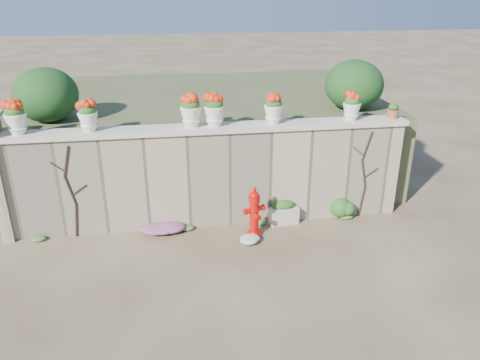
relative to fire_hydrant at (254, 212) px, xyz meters
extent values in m
plane|color=#4F3C27|center=(-0.81, -1.09, -0.52)|extent=(80.00, 80.00, 0.00)
cube|color=tan|center=(-0.81, 0.71, 0.48)|extent=(8.00, 0.40, 2.00)
cube|color=beige|center=(-0.81, 0.71, 1.53)|extent=(8.10, 0.52, 0.10)
cube|color=#384C23|center=(-0.81, 3.91, 0.48)|extent=(9.00, 6.00, 2.00)
ellipsoid|color=#143814|center=(-4.01, 1.91, 2.03)|extent=(1.30, 1.30, 1.10)
ellipsoid|color=#143814|center=(2.59, 1.91, 2.03)|extent=(1.30, 1.30, 1.10)
cylinder|color=black|center=(-3.47, 0.49, -0.17)|extent=(0.12, 0.04, 0.70)
cylinder|color=black|center=(-3.50, 0.49, 0.48)|extent=(0.17, 0.04, 0.61)
cylinder|color=black|center=(-3.49, 0.49, 1.08)|extent=(0.18, 0.04, 0.61)
cylinder|color=black|center=(-3.33, 0.49, 0.48)|extent=(0.30, 0.02, 0.22)
cylinder|color=black|center=(-3.66, 0.49, 0.98)|extent=(0.25, 0.02, 0.21)
cylinder|color=black|center=(2.43, 0.49, -0.17)|extent=(0.12, 0.04, 0.70)
cylinder|color=black|center=(2.40, 0.49, 0.48)|extent=(0.17, 0.04, 0.61)
cylinder|color=black|center=(2.41, 0.49, 1.08)|extent=(0.18, 0.04, 0.61)
cylinder|color=black|center=(2.57, 0.49, 0.48)|extent=(0.30, 0.02, 0.22)
cylinder|color=black|center=(2.24, 0.49, 0.98)|extent=(0.25, 0.02, 0.21)
cylinder|color=red|center=(0.00, 0.00, -0.50)|extent=(0.29, 0.29, 0.05)
cylinder|color=red|center=(0.00, 0.00, -0.10)|extent=(0.18, 0.18, 0.65)
cylinder|color=red|center=(0.00, 0.00, 0.05)|extent=(0.22, 0.22, 0.04)
cylinder|color=red|center=(0.00, 0.00, 0.27)|extent=(0.22, 0.22, 0.13)
ellipsoid|color=red|center=(0.00, 0.00, 0.38)|extent=(0.20, 0.20, 0.15)
cylinder|color=red|center=(0.00, 0.00, 0.46)|extent=(0.07, 0.07, 0.11)
cylinder|color=red|center=(-0.14, -0.05, 0.05)|extent=(0.17, 0.15, 0.11)
cylinder|color=red|center=(0.14, 0.05, 0.05)|extent=(0.17, 0.15, 0.11)
cylinder|color=red|center=(0.04, -0.11, -0.05)|extent=(0.12, 0.13, 0.09)
cube|color=beige|center=(0.70, 0.46, -0.35)|extent=(0.64, 0.42, 0.35)
ellipsoid|color=#1E5119|center=(0.70, 0.46, -0.11)|extent=(0.49, 0.33, 0.18)
ellipsoid|color=#1E5119|center=(1.99, 0.42, -0.25)|extent=(0.57, 0.51, 0.54)
ellipsoid|color=#BD25AA|center=(-1.87, 0.37, -0.40)|extent=(0.93, 0.62, 0.25)
ellipsoid|color=white|center=(-0.07, -0.28, -0.43)|extent=(0.52, 0.41, 0.19)
ellipsoid|color=#1E5119|center=(-4.30, 0.71, 2.00)|extent=(0.34, 0.34, 0.21)
ellipsoid|color=red|center=(-4.30, 0.71, 2.09)|extent=(0.30, 0.30, 0.21)
ellipsoid|color=#1E5119|center=(-3.03, 0.71, 1.97)|extent=(0.32, 0.32, 0.19)
ellipsoid|color=red|center=(-3.03, 0.71, 2.05)|extent=(0.28, 0.28, 0.20)
ellipsoid|color=#1E5119|center=(-1.13, 0.71, 2.02)|extent=(0.35, 0.35, 0.21)
ellipsoid|color=red|center=(-1.13, 0.71, 2.10)|extent=(0.31, 0.31, 0.22)
ellipsoid|color=#1E5119|center=(-0.67, 0.71, 2.01)|extent=(0.35, 0.35, 0.21)
ellipsoid|color=red|center=(-0.67, 0.71, 2.09)|extent=(0.30, 0.30, 0.22)
ellipsoid|color=#1E5119|center=(0.49, 0.71, 1.98)|extent=(0.32, 0.32, 0.19)
ellipsoid|color=red|center=(0.49, 0.71, 2.06)|extent=(0.28, 0.28, 0.20)
ellipsoid|color=#1E5119|center=(2.09, 0.71, 1.96)|extent=(0.31, 0.31, 0.18)
ellipsoid|color=red|center=(2.09, 0.71, 2.04)|extent=(0.27, 0.27, 0.19)
ellipsoid|color=#1E5119|center=(2.99, 0.71, 1.80)|extent=(0.20, 0.20, 0.14)
camera|label=1|loc=(-1.48, -8.04, 4.18)|focal=35.00mm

